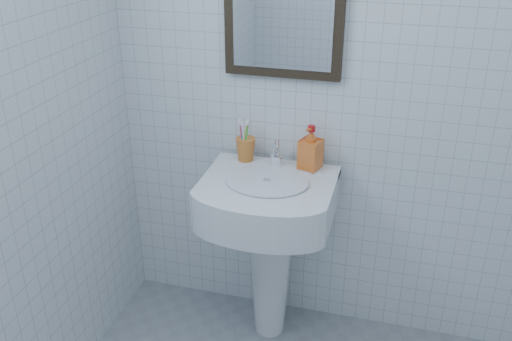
% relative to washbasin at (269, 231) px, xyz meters
% --- Properties ---
extents(wall_back, '(2.20, 0.02, 2.50)m').
position_rel_washbasin_xyz_m(wall_back, '(0.33, 0.21, 0.67)').
color(wall_back, silver).
rests_on(wall_back, ground).
extents(washbasin, '(0.56, 0.41, 0.87)m').
position_rel_washbasin_xyz_m(washbasin, '(0.00, 0.00, 0.00)').
color(washbasin, silver).
rests_on(washbasin, ground).
extents(faucet, '(0.05, 0.11, 0.13)m').
position_rel_washbasin_xyz_m(faucet, '(0.00, 0.10, 0.33)').
color(faucet, white).
rests_on(faucet, washbasin).
extents(toothbrush_cup, '(0.10, 0.10, 0.11)m').
position_rel_washbasin_xyz_m(toothbrush_cup, '(-0.15, 0.13, 0.33)').
color(toothbrush_cup, '#C46A27').
rests_on(toothbrush_cup, washbasin).
extents(soap_dispenser, '(0.11, 0.11, 0.20)m').
position_rel_washbasin_xyz_m(soap_dispenser, '(0.15, 0.12, 0.38)').
color(soap_dispenser, '#C04512').
rests_on(soap_dispenser, washbasin).
extents(wall_mirror, '(0.50, 0.04, 0.62)m').
position_rel_washbasin_xyz_m(wall_mirror, '(0.00, 0.19, 0.97)').
color(wall_mirror, black).
rests_on(wall_mirror, wall_back).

